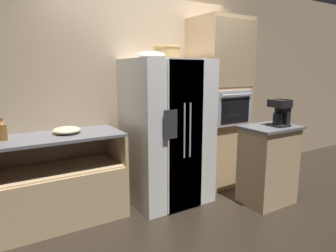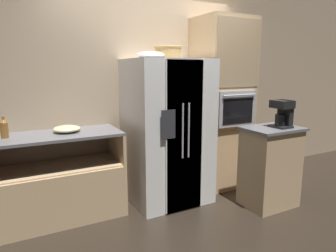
{
  "view_description": "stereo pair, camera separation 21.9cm",
  "coord_description": "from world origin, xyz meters",
  "px_view_note": "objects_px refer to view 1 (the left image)",
  "views": [
    {
      "loc": [
        -1.77,
        -3.02,
        1.61
      ],
      "look_at": [
        0.04,
        -0.07,
        0.95
      ],
      "focal_mm": 32.0,
      "sensor_mm": 36.0,
      "label": 1
    },
    {
      "loc": [
        -1.58,
        -3.13,
        1.61
      ],
      "look_at": [
        0.04,
        -0.07,
        0.95
      ],
      "focal_mm": 32.0,
      "sensor_mm": 36.0,
      "label": 2
    }
  ],
  "objects_px": {
    "wall_oven": "(218,104)",
    "mixing_bowl": "(67,130)",
    "fruit_bowl": "(151,55)",
    "bottle_short": "(3,130)",
    "coffee_maker": "(280,112)",
    "refrigerator": "(167,131)",
    "wicker_basket": "(167,52)"
  },
  "relations": [
    {
      "from": "wall_oven",
      "to": "mixing_bowl",
      "type": "height_order",
      "value": "wall_oven"
    },
    {
      "from": "fruit_bowl",
      "to": "bottle_short",
      "type": "xyz_separation_m",
      "value": [
        -1.5,
        0.18,
        -0.72
      ]
    },
    {
      "from": "wall_oven",
      "to": "mixing_bowl",
      "type": "bearing_deg",
      "value": 178.71
    },
    {
      "from": "wall_oven",
      "to": "coffee_maker",
      "type": "bearing_deg",
      "value": -78.09
    },
    {
      "from": "refrigerator",
      "to": "wall_oven",
      "type": "xyz_separation_m",
      "value": [
        0.89,
        0.1,
        0.28
      ]
    },
    {
      "from": "refrigerator",
      "to": "bottle_short",
      "type": "relative_size",
      "value": 8.07
    },
    {
      "from": "wicker_basket",
      "to": "coffee_maker",
      "type": "height_order",
      "value": "wicker_basket"
    },
    {
      "from": "wicker_basket",
      "to": "fruit_bowl",
      "type": "height_order",
      "value": "wicker_basket"
    },
    {
      "from": "refrigerator",
      "to": "bottle_short",
      "type": "xyz_separation_m",
      "value": [
        -1.73,
        0.14,
        0.18
      ]
    },
    {
      "from": "wall_oven",
      "to": "coffee_maker",
      "type": "xyz_separation_m",
      "value": [
        0.19,
        -0.88,
        -0.02
      ]
    },
    {
      "from": "refrigerator",
      "to": "fruit_bowl",
      "type": "xyz_separation_m",
      "value": [
        -0.23,
        -0.03,
        0.9
      ]
    },
    {
      "from": "refrigerator",
      "to": "bottle_short",
      "type": "height_order",
      "value": "refrigerator"
    },
    {
      "from": "wicker_basket",
      "to": "fruit_bowl",
      "type": "distance_m",
      "value": 0.27
    },
    {
      "from": "wall_oven",
      "to": "wicker_basket",
      "type": "bearing_deg",
      "value": -176.22
    },
    {
      "from": "fruit_bowl",
      "to": "bottle_short",
      "type": "height_order",
      "value": "fruit_bowl"
    },
    {
      "from": "bottle_short",
      "to": "wicker_basket",
      "type": "bearing_deg",
      "value": -3.28
    },
    {
      "from": "mixing_bowl",
      "to": "coffee_maker",
      "type": "height_order",
      "value": "coffee_maker"
    },
    {
      "from": "fruit_bowl",
      "to": "mixing_bowl",
      "type": "relative_size",
      "value": 1.11
    },
    {
      "from": "wall_oven",
      "to": "bottle_short",
      "type": "distance_m",
      "value": 2.62
    },
    {
      "from": "refrigerator",
      "to": "mixing_bowl",
      "type": "xyz_separation_m",
      "value": [
        -1.15,
        0.15,
        0.11
      ]
    },
    {
      "from": "bottle_short",
      "to": "mixing_bowl",
      "type": "height_order",
      "value": "bottle_short"
    },
    {
      "from": "refrigerator",
      "to": "coffee_maker",
      "type": "relative_size",
      "value": 5.53
    },
    {
      "from": "wall_oven",
      "to": "bottle_short",
      "type": "xyz_separation_m",
      "value": [
        -2.62,
        0.04,
        -0.1
      ]
    },
    {
      "from": "refrigerator",
      "to": "wall_oven",
      "type": "distance_m",
      "value": 0.93
    },
    {
      "from": "bottle_short",
      "to": "mixing_bowl",
      "type": "distance_m",
      "value": 0.59
    },
    {
      "from": "coffee_maker",
      "to": "bottle_short",
      "type": "bearing_deg",
      "value": 161.78
    },
    {
      "from": "refrigerator",
      "to": "wall_oven",
      "type": "bearing_deg",
      "value": 6.45
    },
    {
      "from": "mixing_bowl",
      "to": "bottle_short",
      "type": "bearing_deg",
      "value": -179.88
    },
    {
      "from": "wall_oven",
      "to": "wicker_basket",
      "type": "height_order",
      "value": "wall_oven"
    },
    {
      "from": "wicker_basket",
      "to": "mixing_bowl",
      "type": "height_order",
      "value": "wicker_basket"
    },
    {
      "from": "mixing_bowl",
      "to": "refrigerator",
      "type": "bearing_deg",
      "value": -7.26
    },
    {
      "from": "wall_oven",
      "to": "refrigerator",
      "type": "bearing_deg",
      "value": -173.55
    }
  ]
}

